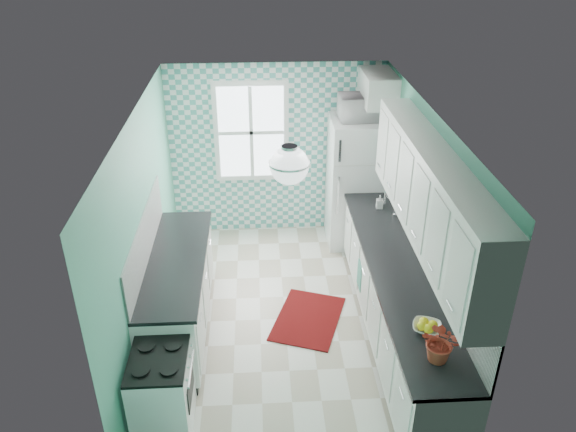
{
  "coord_description": "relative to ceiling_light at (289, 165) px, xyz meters",
  "views": [
    {
      "loc": [
        -0.27,
        -5.25,
        4.25
      ],
      "look_at": [
        0.05,
        0.25,
        1.25
      ],
      "focal_mm": 35.0,
      "sensor_mm": 36.0,
      "label": 1
    }
  ],
  "objects": [
    {
      "name": "countertop_right",
      "position": [
        1.19,
        0.4,
        -1.4
      ],
      "size": [
        0.63,
        3.6,
        0.04
      ],
      "primitive_type": "cube",
      "color": "black",
      "rests_on": "base_cabinets_right"
    },
    {
      "name": "backsplash_left",
      "position": [
        -1.49,
        0.73,
        -1.13
      ],
      "size": [
        0.02,
        2.15,
        0.51
      ],
      "primitive_type": "cube",
      "color": "white",
      "rests_on": "wall_left"
    },
    {
      "name": "fruit_bowl",
      "position": [
        1.2,
        -0.6,
        -1.35
      ],
      "size": [
        0.33,
        0.33,
        0.06
      ],
      "primitive_type": "imported",
      "rotation": [
        0.0,
        0.0,
        -0.35
      ],
      "color": "white",
      "rests_on": "countertop_right"
    },
    {
      "name": "base_cabinets_right",
      "position": [
        1.2,
        0.4,
        -1.87
      ],
      "size": [
        0.6,
        3.6,
        0.9
      ],
      "primitive_type": "cube",
      "color": "white",
      "rests_on": "floor"
    },
    {
      "name": "window",
      "position": [
        -0.35,
        2.96,
        -0.77
      ],
      "size": [
        1.04,
        0.05,
        1.44
      ],
      "color": "white",
      "rests_on": "wall_back"
    },
    {
      "name": "upper_cabinet_fridge",
      "position": [
        1.3,
        2.63,
        -0.07
      ],
      "size": [
        0.4,
        0.74,
        0.4
      ],
      "primitive_type": "cube",
      "color": "white",
      "rests_on": "wall_right"
    },
    {
      "name": "upper_cabinets_right",
      "position": [
        1.33,
        0.2,
        -0.42
      ],
      "size": [
        0.33,
        3.2,
        0.9
      ],
      "primitive_type": "cube",
      "color": "white",
      "rests_on": "wall_right"
    },
    {
      "name": "fridge",
      "position": [
        1.11,
        2.59,
        -1.41
      ],
      "size": [
        0.8,
        0.79,
        1.83
      ],
      "rotation": [
        0.0,
        0.0,
        -0.02
      ],
      "color": "silver",
      "rests_on": "floor"
    },
    {
      "name": "ceiling_light",
      "position": [
        0.0,
        0.0,
        0.0
      ],
      "size": [
        0.34,
        0.34,
        0.35
      ],
      "color": "silver",
      "rests_on": "ceiling"
    },
    {
      "name": "rug",
      "position": [
        0.27,
        0.78,
        -2.32
      ],
      "size": [
        1.0,
        1.19,
        0.02
      ],
      "primitive_type": "cube",
      "rotation": [
        0.0,
        0.0,
        -0.34
      ],
      "color": "#5F160F",
      "rests_on": "floor"
    },
    {
      "name": "soap_bottle",
      "position": [
        1.25,
        1.76,
        -1.3
      ],
      "size": [
        0.09,
        0.09,
        0.18
      ],
      "primitive_type": "imported",
      "rotation": [
        0.0,
        0.0,
        -0.1
      ],
      "color": "#9ABECA",
      "rests_on": "countertop_right"
    },
    {
      "name": "wall_left",
      "position": [
        -1.51,
        0.8,
        -1.07
      ],
      "size": [
        0.02,
        4.4,
        2.5
      ],
      "primitive_type": "cube",
      "color": "#54AC8F",
      "rests_on": "floor"
    },
    {
      "name": "sink",
      "position": [
        1.2,
        1.5,
        -1.39
      ],
      "size": [
        0.51,
        0.43,
        0.53
      ],
      "rotation": [
        0.0,
        0.0,
        0.02
      ],
      "color": "silver",
      "rests_on": "countertop_right"
    },
    {
      "name": "ceiling",
      "position": [
        0.0,
        0.8,
        0.19
      ],
      "size": [
        3.0,
        4.4,
        0.02
      ],
      "primitive_type": "cube",
      "color": "white",
      "rests_on": "wall_back"
    },
    {
      "name": "wall_right",
      "position": [
        1.51,
        0.8,
        -1.07
      ],
      "size": [
        0.02,
        4.4,
        2.5
      ],
      "primitive_type": "cube",
      "color": "#54AC8F",
      "rests_on": "floor"
    },
    {
      "name": "floor",
      "position": [
        0.0,
        0.8,
        -2.33
      ],
      "size": [
        3.0,
        4.4,
        0.02
      ],
      "primitive_type": "cube",
      "color": "silver",
      "rests_on": "ground"
    },
    {
      "name": "stove",
      "position": [
        -1.2,
        -0.67,
        -1.91
      ],
      "size": [
        0.52,
        0.65,
        0.78
      ],
      "rotation": [
        0.0,
        0.0,
        0.02
      ],
      "color": "white",
      "rests_on": "floor"
    },
    {
      "name": "dish_towel",
      "position": [
        0.89,
        0.95,
        -1.84
      ],
      "size": [
        0.08,
        0.22,
        0.33
      ],
      "primitive_type": "cube",
      "rotation": [
        0.0,
        0.0,
        0.3
      ],
      "color": "#6DC1AD",
      "rests_on": "base_cabinets_right"
    },
    {
      "name": "accent_wall",
      "position": [
        0.0,
        2.99,
        -1.07
      ],
      "size": [
        3.0,
        0.01,
        2.5
      ],
      "primitive_type": "cube",
      "color": "teal",
      "rests_on": "wall_back"
    },
    {
      "name": "microwave",
      "position": [
        1.11,
        2.59,
        -0.33
      ],
      "size": [
        0.61,
        0.43,
        0.33
      ],
      "primitive_type": "imported",
      "rotation": [
        0.0,
        0.0,
        3.18
      ],
      "color": "silver",
      "rests_on": "fridge"
    },
    {
      "name": "countertop_left",
      "position": [
        -1.19,
        0.73,
        -1.4
      ],
      "size": [
        0.63,
        2.15,
        0.04
      ],
      "primitive_type": "cube",
      "color": "black",
      "rests_on": "base_cabinets_left"
    },
    {
      "name": "wall_front",
      "position": [
        0.0,
        -1.41,
        -1.07
      ],
      "size": [
        3.0,
        0.02,
        2.5
      ],
      "primitive_type": "cube",
      "color": "#54AC8F",
      "rests_on": "floor"
    },
    {
      "name": "backsplash_right",
      "position": [
        1.49,
        0.4,
        -1.13
      ],
      "size": [
        0.02,
        3.6,
        0.51
      ],
      "primitive_type": "cube",
      "color": "white",
      "rests_on": "wall_right"
    },
    {
      "name": "potted_plant",
      "position": [
        1.2,
        -0.97,
        -1.2
      ],
      "size": [
        0.41,
        0.38,
        0.37
      ],
      "primitive_type": "imported",
      "rotation": [
        0.0,
        0.0,
        -0.34
      ],
      "color": "maroon",
      "rests_on": "countertop_right"
    },
    {
      "name": "wall_back",
      "position": [
        0.0,
        3.01,
        -1.07
      ],
      "size": [
        3.0,
        0.02,
        2.5
      ],
      "primitive_type": "cube",
      "color": "#54AC8F",
      "rests_on": "floor"
    },
    {
      "name": "base_cabinets_left",
      "position": [
        -1.2,
        0.73,
        -1.87
      ],
      "size": [
        0.6,
        2.15,
        0.9
      ],
      "primitive_type": "cube",
      "color": "white",
      "rests_on": "floor"
    }
  ]
}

